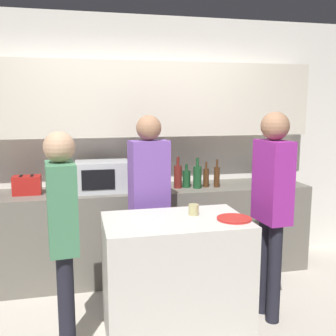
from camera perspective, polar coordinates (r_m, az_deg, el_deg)
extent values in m
cube|color=silver|center=(4.32, -5.11, 3.52)|extent=(6.40, 0.08, 2.70)
cube|color=beige|center=(4.10, -4.82, 9.88)|extent=(3.74, 0.32, 0.75)
cube|color=#6B665B|center=(4.16, -4.27, -9.24)|extent=(3.60, 0.62, 0.92)
cube|color=beige|center=(3.14, 1.06, -15.51)|extent=(1.07, 0.68, 0.92)
cube|color=#B7BABC|center=(3.97, -9.51, -1.15)|extent=(0.52, 0.38, 0.30)
cube|color=black|center=(3.77, -10.09, -1.69)|extent=(0.31, 0.01, 0.19)
cube|color=#B21E19|center=(4.00, -19.78, -2.35)|extent=(0.26, 0.16, 0.18)
cube|color=black|center=(3.99, -20.56, -1.08)|extent=(0.02, 0.11, 0.01)
cube|color=black|center=(3.98, -19.13, -1.03)|extent=(0.02, 0.11, 0.01)
cylinder|color=#333D4C|center=(4.42, 13.10, -1.54)|extent=(0.14, 0.14, 0.10)
cylinder|color=#38662D|center=(4.40, 13.16, 0.26)|extent=(0.01, 0.01, 0.18)
sphere|color=#3D7A38|center=(4.38, 13.23, 2.07)|extent=(0.13, 0.13, 0.13)
cylinder|color=maroon|center=(4.06, 1.44, -1.29)|extent=(0.08, 0.08, 0.23)
cylinder|color=maroon|center=(4.03, 1.45, 0.97)|extent=(0.03, 0.03, 0.09)
cylinder|color=#194723|center=(4.10, 2.69, -1.60)|extent=(0.08, 0.08, 0.17)
cylinder|color=#194723|center=(4.08, 2.71, 0.08)|extent=(0.03, 0.03, 0.07)
cylinder|color=#194723|center=(4.05, 4.28, -1.36)|extent=(0.09, 0.09, 0.23)
cylinder|color=#194723|center=(4.03, 4.30, 0.85)|extent=(0.03, 0.03, 0.09)
cylinder|color=#472814|center=(4.13, 5.54, -1.44)|extent=(0.06, 0.06, 0.19)
cylinder|color=#472814|center=(4.10, 5.57, 0.39)|extent=(0.02, 0.02, 0.07)
cylinder|color=#472814|center=(4.13, 7.09, -1.32)|extent=(0.06, 0.06, 0.21)
cylinder|color=#472814|center=(4.11, 7.13, 0.68)|extent=(0.02, 0.02, 0.08)
cylinder|color=red|center=(3.00, 9.58, -7.26)|extent=(0.26, 0.26, 0.01)
cylinder|color=tan|center=(3.08, 3.74, -6.05)|extent=(0.08, 0.08, 0.08)
cylinder|color=black|center=(3.09, -14.70, -17.69)|extent=(0.11, 0.11, 0.77)
cylinder|color=black|center=(2.95, -14.48, -19.06)|extent=(0.11, 0.11, 0.77)
cube|color=#458058|center=(2.78, -15.16, -5.52)|extent=(0.22, 0.36, 0.61)
sphere|color=tan|center=(2.70, -15.52, 2.95)|extent=(0.21, 0.21, 0.21)
cylinder|color=black|center=(3.71, -1.47, -12.41)|extent=(0.11, 0.11, 0.82)
cylinder|color=black|center=(3.66, -3.89, -12.73)|extent=(0.11, 0.11, 0.82)
cube|color=#744CA5|center=(3.48, -2.76, -1.30)|extent=(0.36, 0.24, 0.65)
sphere|color=#9E7051|center=(3.43, -2.82, 5.85)|extent=(0.22, 0.22, 0.22)
cylinder|color=black|center=(3.41, 15.16, -14.55)|extent=(0.11, 0.11, 0.83)
cylinder|color=black|center=(3.54, 13.75, -13.62)|extent=(0.11, 0.11, 0.83)
cube|color=#93268C|center=(3.26, 14.95, -1.90)|extent=(0.21, 0.35, 0.66)
sphere|color=#9E7051|center=(3.20, 15.28, 5.89)|extent=(0.23, 0.23, 0.23)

